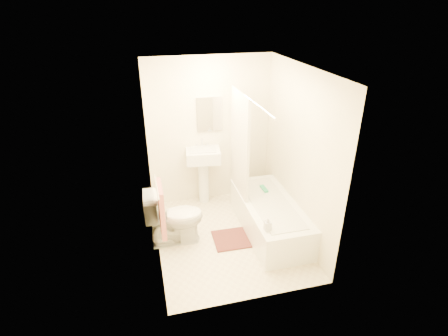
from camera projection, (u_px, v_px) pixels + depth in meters
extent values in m
plane|color=beige|center=(228.00, 237.00, 5.10)|extent=(2.40, 2.40, 0.00)
plane|color=white|center=(229.00, 69.00, 4.05)|extent=(2.40, 2.40, 0.00)
cube|color=beige|center=(210.00, 132.00, 5.62)|extent=(2.00, 0.02, 2.40)
cube|color=beige|center=(151.00, 171.00, 4.35)|extent=(0.02, 2.40, 2.40)
cube|color=beige|center=(299.00, 155.00, 4.79)|extent=(0.02, 2.40, 2.40)
cube|color=white|center=(209.00, 114.00, 5.47)|extent=(0.40, 0.03, 0.55)
cylinder|color=silver|center=(250.00, 99.00, 4.38)|extent=(0.03, 1.70, 0.03)
cube|color=silver|center=(240.00, 145.00, 5.07)|extent=(0.04, 0.80, 1.55)
cylinder|color=silver|center=(157.00, 187.00, 4.19)|extent=(0.02, 0.60, 0.02)
cube|color=#CC7266|center=(161.00, 209.00, 4.33)|extent=(0.06, 0.45, 0.66)
cylinder|color=white|center=(159.00, 200.00, 4.69)|extent=(0.11, 0.12, 0.12)
imported|color=white|center=(174.00, 218.00, 4.85)|extent=(0.82, 0.47, 0.79)
cube|color=#542A21|center=(236.00, 238.00, 5.05)|extent=(0.66, 0.50, 0.02)
imported|color=white|center=(268.00, 224.00, 4.42)|extent=(0.09, 0.09, 0.18)
cube|color=#28A567|center=(264.00, 189.00, 5.37)|extent=(0.07, 0.21, 0.04)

